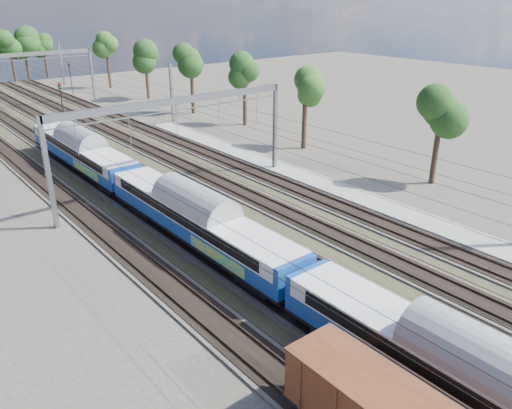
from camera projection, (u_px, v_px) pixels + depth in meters
ground at (493, 364)px, 25.05m from camera, size 220.00×220.00×0.00m
track_bed at (113, 156)px, 57.27m from camera, size 21.00×130.00×0.34m
platform at (349, 194)px, 46.30m from camera, size 3.00×70.00×0.30m
catenary at (83, 92)px, 60.55m from camera, size 25.65×130.00×9.00m
tree_belt at (31, 50)px, 92.52m from camera, size 39.07×100.77×11.55m
emu_train at (200, 215)px, 35.59m from camera, size 3.12×65.97×4.56m
worker at (68, 113)px, 75.29m from camera, size 0.51×0.68×1.70m
signal_near at (62, 100)px, 68.12m from camera, size 0.43×0.39×6.27m
signal_far at (70, 75)px, 92.32m from camera, size 0.42×0.39×5.82m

